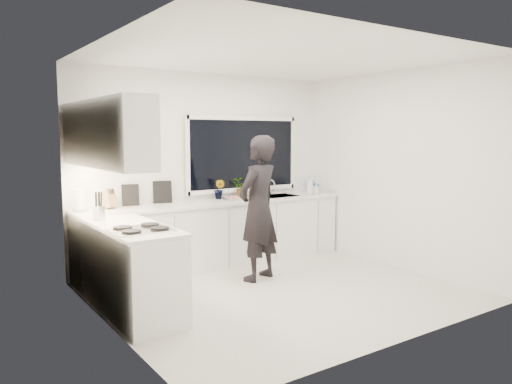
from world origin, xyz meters
TOP-DOWN VIEW (x-y plane):
  - floor at (0.00, 0.00)m, footprint 4.00×3.50m
  - wall_back at (0.00, 1.76)m, footprint 4.00×0.02m
  - wall_left at (-2.01, 0.00)m, footprint 0.02×3.50m
  - wall_right at (2.01, 0.00)m, footprint 0.02×3.50m
  - ceiling at (0.00, 0.00)m, footprint 4.00×3.50m
  - window at (0.60, 1.73)m, footprint 1.80×0.02m
  - base_cabinets_back at (0.00, 1.45)m, footprint 3.92×0.58m
  - base_cabinets_left at (-1.67, 0.35)m, footprint 0.58×1.60m
  - countertop_back at (0.00, 1.44)m, footprint 3.94×0.62m
  - countertop_left at (-1.67, 0.35)m, footprint 0.62×1.60m
  - upper_cabinets at (-1.79, 0.70)m, footprint 0.34×2.10m
  - sink at (1.05, 1.45)m, footprint 0.58×0.42m
  - faucet at (1.05, 1.65)m, footprint 0.03×0.03m
  - stovetop at (-1.69, -0.00)m, footprint 0.56×0.48m
  - person at (0.08, 0.58)m, footprint 0.78×0.65m
  - pizza_tray at (0.35, 1.42)m, footprint 0.48×0.39m
  - pizza at (0.35, 1.42)m, footprint 0.43×0.34m
  - watering_can at (1.85, 1.61)m, footprint 0.16×0.16m
  - paper_towel_roll at (-1.85, 1.55)m, footprint 0.13×0.13m
  - knife_block at (-1.47, 1.59)m, footprint 0.16×0.14m
  - utensil_crock at (-1.85, 0.80)m, footprint 0.16×0.16m
  - picture_frame_large at (-1.17, 1.69)m, footprint 0.22×0.08m
  - picture_frame_small at (-0.72, 1.69)m, footprint 0.25×0.09m
  - herb_plants at (0.50, 1.61)m, footprint 0.92×0.31m
  - soap_bottles at (1.58, 1.30)m, footprint 0.25×0.13m

SIDE VIEW (x-z plane):
  - floor at x=0.00m, z-range -0.02..0.00m
  - base_cabinets_back at x=0.00m, z-range 0.00..0.88m
  - base_cabinets_left at x=-1.67m, z-range 0.00..0.88m
  - sink at x=1.05m, z-range 0.80..0.94m
  - countertop_back at x=0.00m, z-range 0.88..0.92m
  - countertop_left at x=-1.67m, z-range 0.88..0.92m
  - person at x=0.08m, z-range 0.00..1.83m
  - stovetop at x=-1.69m, z-range 0.92..0.95m
  - pizza_tray at x=0.35m, z-range 0.92..0.95m
  - pizza at x=0.35m, z-range 0.95..0.96m
  - watering_can at x=1.85m, z-range 0.92..1.05m
  - utensil_crock at x=-1.85m, z-range 0.92..1.08m
  - faucet at x=1.05m, z-range 0.92..1.14m
  - knife_block at x=-1.47m, z-range 0.92..1.14m
  - soap_bottles at x=1.58m, z-range 0.91..1.19m
  - paper_towel_roll at x=-1.85m, z-range 0.92..1.18m
  - herb_plants at x=0.50m, z-range 0.92..1.20m
  - picture_frame_large at x=-1.17m, z-range 0.92..1.20m
  - picture_frame_small at x=-0.72m, z-range 0.92..1.22m
  - wall_back at x=0.00m, z-range 0.00..2.70m
  - wall_left at x=-2.01m, z-range 0.00..2.70m
  - wall_right at x=2.01m, z-range 0.00..2.70m
  - window at x=0.60m, z-range 1.05..2.05m
  - upper_cabinets at x=-1.79m, z-range 1.50..2.20m
  - ceiling at x=0.00m, z-range 2.70..2.72m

